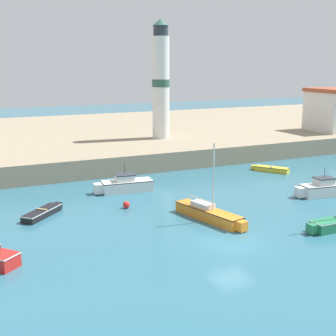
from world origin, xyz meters
TOP-DOWN VIEW (x-y plane):
  - ground_plane at (0.00, 0.00)m, footprint 200.00×200.00m
  - quay_seawall at (0.00, 39.43)m, footprint 120.00×40.00m
  - motorboat_white_1 at (12.95, 5.80)m, footprint 5.13×2.10m
  - dinghy_black_2 at (-9.86, 10.29)m, footprint 3.51×3.51m
  - sailboat_orange_4 at (0.88, 4.39)m, footprint 2.64×6.53m
  - dinghy_yellow_6 at (14.43, 15.09)m, footprint 2.96×3.69m
  - motorboat_white_7 at (-2.03, 14.09)m, footprint 5.26×2.12m
  - mooring_buoy at (-3.58, 9.53)m, footprint 0.54×0.54m
  - lighthouse at (8.00, 28.81)m, footprint 2.11×2.11m
  - harbor_shed_near_wharf at (32.00, 24.68)m, footprint 6.11×6.36m

SIDE VIEW (x-z plane):
  - ground_plane at x=0.00m, z-range 0.00..0.00m
  - mooring_buoy at x=-3.58m, z-range 0.00..0.54m
  - dinghy_yellow_6 at x=14.43m, z-range -0.01..0.56m
  - dinghy_black_2 at x=-9.86m, z-range -0.01..0.58m
  - sailboat_orange_4 at x=0.88m, z-range -2.34..3.32m
  - motorboat_white_1 at x=12.95m, z-range -0.63..1.85m
  - motorboat_white_7 at x=-2.03m, z-range -0.63..1.87m
  - quay_seawall at x=0.00m, z-range 0.00..2.01m
  - harbor_shed_near_wharf at x=32.00m, z-range 2.03..7.77m
  - lighthouse at x=8.00m, z-range 1.82..15.97m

